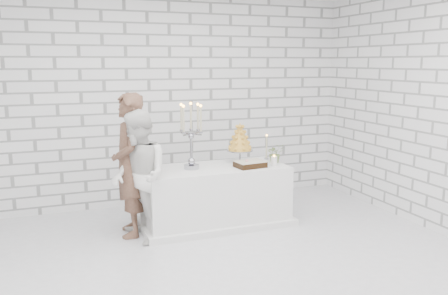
% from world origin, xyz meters
% --- Properties ---
extents(ground, '(6.00, 5.00, 0.01)m').
position_xyz_m(ground, '(0.00, 0.00, 0.00)').
color(ground, silver).
rests_on(ground, ground).
extents(wall_back, '(6.00, 0.01, 3.00)m').
position_xyz_m(wall_back, '(0.00, 2.50, 1.50)').
color(wall_back, white).
rests_on(wall_back, ground).
extents(wall_front, '(6.00, 0.01, 3.00)m').
position_xyz_m(wall_front, '(0.00, -2.50, 1.50)').
color(wall_front, white).
rests_on(wall_front, ground).
extents(cake_table, '(1.80, 0.80, 0.75)m').
position_xyz_m(cake_table, '(0.57, 1.32, 0.38)').
color(cake_table, white).
rests_on(cake_table, ground).
extents(groom, '(0.46, 0.65, 1.71)m').
position_xyz_m(groom, '(-0.50, 1.34, 0.85)').
color(groom, '#553426').
rests_on(groom, ground).
extents(bride, '(0.70, 0.83, 1.53)m').
position_xyz_m(bride, '(-0.44, 1.08, 0.77)').
color(bride, white).
rests_on(bride, ground).
extents(candelabra, '(0.38, 0.38, 0.83)m').
position_xyz_m(candelabra, '(0.26, 1.32, 1.16)').
color(candelabra, '#9796A0').
rests_on(candelabra, cake_table).
extents(croquembouche, '(0.38, 0.38, 0.53)m').
position_xyz_m(croquembouche, '(0.97, 1.47, 1.02)').
color(croquembouche, '#B8842E').
rests_on(croquembouche, cake_table).
extents(chocolate_cake, '(0.39, 0.30, 0.08)m').
position_xyz_m(chocolate_cake, '(0.98, 1.15, 0.79)').
color(chocolate_cake, black).
rests_on(chocolate_cake, cake_table).
extents(pillar_candle, '(0.09, 0.09, 0.12)m').
position_xyz_m(pillar_candle, '(1.30, 1.12, 0.81)').
color(pillar_candle, white).
rests_on(pillar_candle, cake_table).
extents(extra_taper, '(0.07, 0.07, 0.32)m').
position_xyz_m(extra_taper, '(1.38, 1.52, 0.91)').
color(extra_taper, '#BEB894').
rests_on(extra_taper, cake_table).
extents(flowers, '(0.24, 0.22, 0.25)m').
position_xyz_m(flowers, '(1.40, 1.29, 0.87)').
color(flowers, '#4C6F3E').
rests_on(flowers, cake_table).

